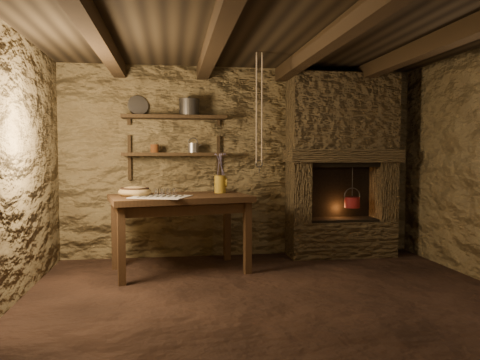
{
  "coord_description": "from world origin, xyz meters",
  "views": [
    {
      "loc": [
        -0.89,
        -3.93,
        1.31
      ],
      "look_at": [
        -0.18,
        0.9,
        1.03
      ],
      "focal_mm": 35.0,
      "sensor_mm": 36.0,
      "label": 1
    }
  ],
  "objects": [
    {
      "name": "floor",
      "position": [
        0.0,
        0.0,
        0.0
      ],
      "size": [
        4.5,
        4.5,
        0.0
      ],
      "primitive_type": "plane",
      "color": "black",
      "rests_on": "ground"
    },
    {
      "name": "back_wall",
      "position": [
        0.0,
        2.0,
        1.2
      ],
      "size": [
        4.5,
        0.04,
        2.4
      ],
      "primitive_type": "cube",
      "color": "#4D3D24",
      "rests_on": "floor"
    },
    {
      "name": "front_wall",
      "position": [
        0.0,
        -2.0,
        1.2
      ],
      "size": [
        4.5,
        0.04,
        2.4
      ],
      "primitive_type": "cube",
      "color": "#4D3D24",
      "rests_on": "floor"
    },
    {
      "name": "ceiling",
      "position": [
        0.0,
        0.0,
        2.4
      ],
      "size": [
        4.5,
        4.0,
        0.04
      ],
      "primitive_type": "cube",
      "color": "black",
      "rests_on": "back_wall"
    },
    {
      "name": "beam_far_left",
      "position": [
        -1.5,
        0.0,
        2.31
      ],
      "size": [
        0.14,
        3.95,
        0.16
      ],
      "primitive_type": "cube",
      "color": "black",
      "rests_on": "ceiling"
    },
    {
      "name": "beam_mid_left",
      "position": [
        -0.5,
        0.0,
        2.31
      ],
      "size": [
        0.14,
        3.95,
        0.16
      ],
      "primitive_type": "cube",
      "color": "black",
      "rests_on": "ceiling"
    },
    {
      "name": "beam_mid_right",
      "position": [
        0.5,
        0.0,
        2.31
      ],
      "size": [
        0.14,
        3.95,
        0.16
      ],
      "primitive_type": "cube",
      "color": "black",
      "rests_on": "ceiling"
    },
    {
      "name": "beam_far_right",
      "position": [
        1.5,
        0.0,
        2.31
      ],
      "size": [
        0.14,
        3.95,
        0.16
      ],
      "primitive_type": "cube",
      "color": "black",
      "rests_on": "ceiling"
    },
    {
      "name": "shelf_lower",
      "position": [
        -0.85,
        1.84,
        1.3
      ],
      "size": [
        1.25,
        0.3,
        0.04
      ],
      "primitive_type": "cube",
      "color": "black",
      "rests_on": "back_wall"
    },
    {
      "name": "shelf_upper",
      "position": [
        -0.85,
        1.84,
        1.75
      ],
      "size": [
        1.25,
        0.3,
        0.04
      ],
      "primitive_type": "cube",
      "color": "black",
      "rests_on": "back_wall"
    },
    {
      "name": "hearth",
      "position": [
        1.25,
        1.77,
        1.23
      ],
      "size": [
        1.43,
        0.51,
        2.3
      ],
      "color": "#372C1B",
      "rests_on": "floor"
    },
    {
      "name": "work_table",
      "position": [
        -0.8,
        1.25,
        0.46
      ],
      "size": [
        1.63,
        1.13,
        0.85
      ],
      "rotation": [
        0.0,
        0.0,
        0.2
      ],
      "color": "#332012",
      "rests_on": "floor"
    },
    {
      "name": "linen_cloth",
      "position": [
        -1.0,
        1.06,
        0.85
      ],
      "size": [
        0.69,
        0.63,
        0.01
      ],
      "primitive_type": "cube",
      "rotation": [
        0.0,
        0.0,
        -0.37
      ],
      "color": "beige",
      "rests_on": "work_table"
    },
    {
      "name": "pewter_cutlery_row",
      "position": [
        -1.0,
        1.04,
        0.86
      ],
      "size": [
        0.51,
        0.34,
        0.01
      ],
      "primitive_type": null,
      "rotation": [
        0.0,
        0.0,
        -0.37
      ],
      "color": "gray",
      "rests_on": "linen_cloth"
    },
    {
      "name": "drinking_glasses",
      "position": [
        -0.99,
        1.17,
        0.89
      ],
      "size": [
        0.18,
        0.05,
        0.07
      ],
      "primitive_type": null,
      "color": "silver",
      "rests_on": "linen_cloth"
    },
    {
      "name": "stoneware_jug",
      "position": [
        -0.33,
        1.49,
        1.05
      ],
      "size": [
        0.16,
        0.16,
        0.47
      ],
      "rotation": [
        0.0,
        0.0,
        -0.27
      ],
      "color": "#A07B1F",
      "rests_on": "work_table"
    },
    {
      "name": "wooden_bowl",
      "position": [
        -1.29,
        1.26,
        0.89
      ],
      "size": [
        0.43,
        0.43,
        0.13
      ],
      "primitive_type": "ellipsoid",
      "rotation": [
        0.0,
        0.0,
        -0.22
      ],
      "color": "#A07F45",
      "rests_on": "work_table"
    },
    {
      "name": "iron_stockpot",
      "position": [
        -0.67,
        1.84,
        1.86
      ],
      "size": [
        0.3,
        0.3,
        0.18
      ],
      "primitive_type": "cylinder",
      "rotation": [
        0.0,
        0.0,
        -0.28
      ],
      "color": "#2F2D2A",
      "rests_on": "shelf_upper"
    },
    {
      "name": "tin_pan",
      "position": [
        -1.29,
        1.94,
        1.89
      ],
      "size": [
        0.27,
        0.18,
        0.25
      ],
      "primitive_type": "cylinder",
      "rotation": [
        1.26,
        0.0,
        0.29
      ],
      "color": "#A7A7A1",
      "rests_on": "shelf_upper"
    },
    {
      "name": "small_kettle",
      "position": [
        -0.62,
        1.84,
        1.38
      ],
      "size": [
        0.2,
        0.17,
        0.18
      ],
      "primitive_type": null,
      "rotation": [
        0.0,
        0.0,
        0.27
      ],
      "color": "#A7A7A1",
      "rests_on": "shelf_lower"
    },
    {
      "name": "rusty_tin",
      "position": [
        -1.09,
        1.84,
        1.37
      ],
      "size": [
        0.13,
        0.13,
        0.1
      ],
      "primitive_type": "cylinder",
      "rotation": [
        0.0,
        0.0,
        0.34
      ],
      "color": "#4F260F",
      "rests_on": "shelf_lower"
    },
    {
      "name": "red_pot",
      "position": [
        1.38,
        1.72,
        0.7
      ],
      "size": [
        0.24,
        0.24,
        0.54
      ],
      "rotation": [
        0.0,
        0.0,
        0.28
      ],
      "color": "maroon",
      "rests_on": "hearth"
    },
    {
      "name": "hanging_ropes",
      "position": [
        0.05,
        1.05,
        1.8
      ],
      "size": [
        0.08,
        0.08,
        1.2
      ],
      "primitive_type": null,
      "color": "#C8B18D",
      "rests_on": "ceiling"
    }
  ]
}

